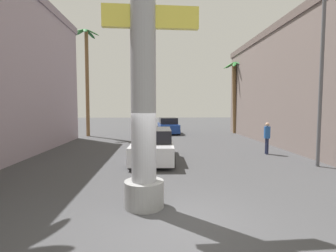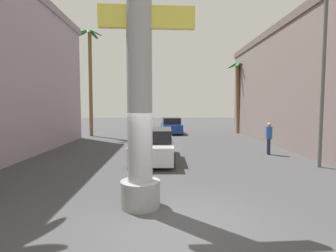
# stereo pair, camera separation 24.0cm
# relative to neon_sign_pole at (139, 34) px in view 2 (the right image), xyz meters

# --- Properties ---
(ground_plane) EXTENTS (93.73, 93.73, 0.00)m
(ground_plane) POSITION_rel_neon_sign_pole_xyz_m (0.83, 8.89, -4.50)
(ground_plane) COLOR #424244
(building_right) EXTENTS (8.34, 19.17, 8.17)m
(building_right) POSITION_rel_neon_sign_pole_xyz_m (12.27, 11.19, -0.41)
(building_right) COLOR slate
(building_right) RESTS_ON ground
(neon_sign_pole) EXTENTS (2.77, 1.05, 9.56)m
(neon_sign_pole) POSITION_rel_neon_sign_pole_xyz_m (0.00, 0.00, 0.00)
(neon_sign_pole) COLOR #9E9EA3
(neon_sign_pole) RESTS_ON ground
(street_lamp) EXTENTS (2.31, 0.28, 7.64)m
(street_lamp) POSITION_rel_neon_sign_pole_xyz_m (7.17, 4.39, 0.06)
(street_lamp) COLOR #59595E
(street_lamp) RESTS_ON ground
(car_lead) EXTENTS (2.14, 4.98, 1.56)m
(car_lead) POSITION_rel_neon_sign_pole_xyz_m (0.13, 6.15, -3.76)
(car_lead) COLOR black
(car_lead) RESTS_ON ground
(car_far) EXTENTS (2.15, 4.62, 1.56)m
(car_far) POSITION_rel_neon_sign_pole_xyz_m (1.46, 19.03, -3.77)
(car_far) COLOR black
(car_far) RESTS_ON ground
(palm_tree_far_left) EXTENTS (2.42, 2.39, 9.48)m
(palm_tree_far_left) POSITION_rel_neon_sign_pole_xyz_m (-5.85, 16.96, 1.17)
(palm_tree_far_left) COLOR brown
(palm_tree_far_left) RESTS_ON ground
(palm_tree_far_right) EXTENTS (2.49, 2.50, 7.06)m
(palm_tree_far_right) POSITION_rel_neon_sign_pole_xyz_m (8.05, 18.89, -0.33)
(palm_tree_far_right) COLOR brown
(palm_tree_far_right) RESTS_ON ground
(pedestrian_mid_right) EXTENTS (0.38, 0.38, 1.77)m
(pedestrian_mid_right) POSITION_rel_neon_sign_pole_xyz_m (6.49, 7.45, -3.47)
(pedestrian_mid_right) COLOR #1E233F
(pedestrian_mid_right) RESTS_ON ground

